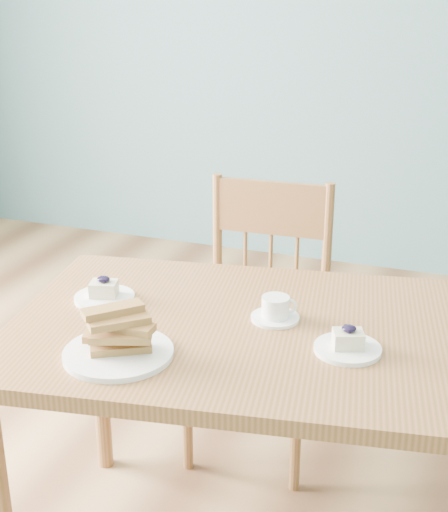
% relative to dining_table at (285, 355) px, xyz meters
% --- Properties ---
extents(room, '(5.01, 5.01, 2.71)m').
position_rel_dining_table_xyz_m(room, '(-0.18, -0.19, 0.71)').
color(room, '#A77C4E').
rests_on(room, ground).
extents(dining_table, '(1.44, 0.98, 0.71)m').
position_rel_dining_table_xyz_m(dining_table, '(0.00, 0.00, 0.00)').
color(dining_table, '#9B5F3B').
rests_on(dining_table, ground).
extents(dining_chair, '(0.43, 0.41, 0.90)m').
position_rel_dining_table_xyz_m(dining_chair, '(-0.23, 0.52, -0.18)').
color(dining_chair, '#9B5F3B').
rests_on(dining_chair, ground).
extents(cheesecake_plate_near, '(0.15, 0.15, 0.06)m').
position_rel_dining_table_xyz_m(cheesecake_plate_near, '(0.16, -0.06, 0.09)').
color(cheesecake_plate_near, white).
rests_on(cheesecake_plate_near, dining_table).
extents(cheesecake_plate_far, '(0.16, 0.16, 0.07)m').
position_rel_dining_table_xyz_m(cheesecake_plate_far, '(-0.49, -0.00, 0.09)').
color(cheesecake_plate_far, white).
rests_on(cheesecake_plate_far, dining_table).
extents(coffee_cup, '(0.12, 0.12, 0.06)m').
position_rel_dining_table_xyz_m(coffee_cup, '(-0.04, 0.04, 0.10)').
color(coffee_cup, white).
rests_on(coffee_cup, dining_table).
extents(biscotti_plate, '(0.24, 0.24, 0.11)m').
position_rel_dining_table_xyz_m(biscotti_plate, '(-0.31, -0.26, 0.11)').
color(biscotti_plate, white).
rests_on(biscotti_plate, dining_table).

